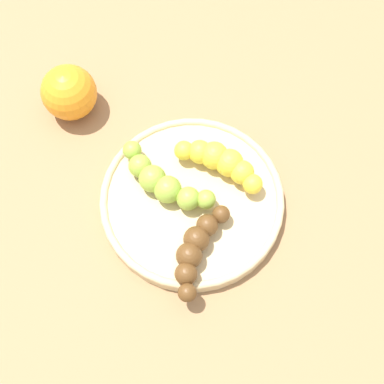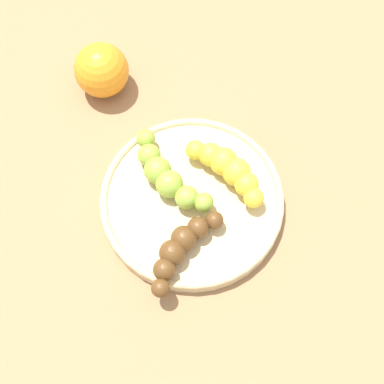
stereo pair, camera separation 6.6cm
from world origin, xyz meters
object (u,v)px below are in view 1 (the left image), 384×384
orange_fruit (69,92)px  banana_yellow (221,162)px  banana_green (162,182)px  banana_overripe (196,249)px  fruit_bowl (192,200)px

orange_fruit → banana_yellow: bearing=-88.2°
banana_green → orange_fruit: orange_fruit is taller
banana_green → orange_fruit: 0.19m
banana_yellow → banana_green: bearing=139.3°
banana_overripe → banana_yellow: bearing=-82.5°
banana_overripe → fruit_bowl: bearing=-63.1°
fruit_bowl → banana_overripe: (-0.06, -0.04, 0.02)m
banana_overripe → banana_yellow: (0.12, 0.03, 0.00)m
banana_yellow → orange_fruit: bearing=91.6°
banana_green → banana_overripe: 0.10m
banana_green → banana_yellow: size_ratio=1.13×
banana_green → orange_fruit: bearing=-98.3°
banana_green → banana_yellow: bearing=147.9°
banana_green → fruit_bowl: bearing=105.8°
fruit_bowl → banana_green: bearing=97.5°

